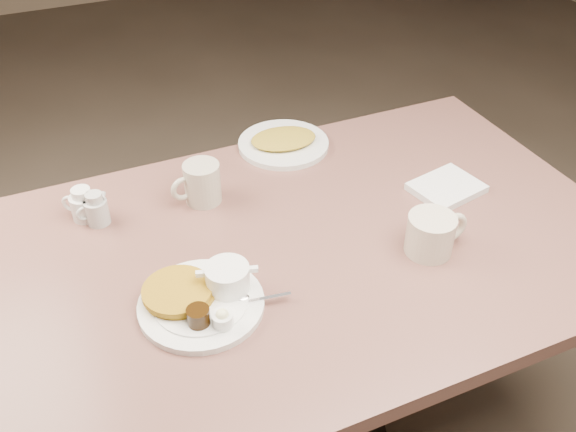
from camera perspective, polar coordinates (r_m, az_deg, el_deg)
name	(u,v)px	position (r m, az deg, el deg)	size (l,w,h in m)	color
diner_table	(291,301)	(1.50, 0.31, -7.68)	(1.50, 0.90, 0.75)	#84564C
main_plate	(203,296)	(1.25, -7.71, -7.19)	(0.32, 0.31, 0.07)	white
coffee_mug_near	(432,233)	(1.38, 12.93, -1.55)	(0.15, 0.11, 0.09)	beige
napkin	(446,188)	(1.59, 14.18, 2.50)	(0.18, 0.16, 0.02)	white
coffee_mug_far	(201,183)	(1.50, -7.88, 2.96)	(0.13, 0.10, 0.10)	beige
creamer_left	(96,210)	(1.49, -17.00, 0.55)	(0.08, 0.07, 0.08)	#B8B8B4
creamer_right	(83,205)	(1.52, -18.08, 0.98)	(0.08, 0.07, 0.08)	white
hash_plate	(283,142)	(1.71, -0.42, 6.71)	(0.27, 0.27, 0.04)	silver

